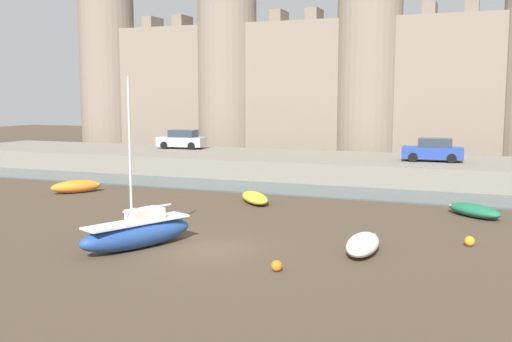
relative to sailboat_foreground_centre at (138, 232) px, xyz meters
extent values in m
plane|color=#4C3D2D|center=(2.57, 0.98, -0.66)|extent=(160.00, 160.00, 0.00)
cube|color=#47565B|center=(2.57, 16.33, -0.61)|extent=(80.00, 4.50, 0.10)
cube|color=gray|center=(2.57, 23.58, 0.10)|extent=(67.89, 10.00, 1.52)
cube|color=gray|center=(2.57, 34.57, 5.80)|extent=(55.89, 2.80, 12.92)
cylinder|color=gray|center=(-25.37, 34.57, 8.71)|extent=(5.76, 5.76, 18.73)
cylinder|color=gray|center=(-11.40, 34.57, 8.71)|extent=(5.76, 5.76, 18.73)
cylinder|color=gray|center=(2.57, 34.57, 8.71)|extent=(5.76, 5.76, 18.73)
cube|color=gray|center=(-19.71, 34.57, 12.81)|extent=(1.10, 2.52, 1.10)
cube|color=gray|center=(-16.28, 34.57, 12.81)|extent=(1.10, 2.52, 1.10)
cube|color=gray|center=(-6.00, 34.57, 12.81)|extent=(1.10, 2.52, 1.10)
cube|color=gray|center=(-2.57, 34.57, 12.81)|extent=(1.10, 2.52, 1.10)
cube|color=gray|center=(7.71, 34.57, 12.81)|extent=(1.10, 2.52, 1.10)
cube|color=gray|center=(11.14, 34.57, 12.81)|extent=(1.10, 2.52, 1.10)
ellipsoid|color=#234793|center=(-0.01, -0.02, -0.10)|extent=(3.18, 5.16, 1.12)
cube|color=silver|center=(-0.01, -0.02, 0.42)|extent=(2.76, 4.53, 0.08)
cube|color=silver|center=(0.14, 0.33, 0.68)|extent=(1.31, 1.63, 0.44)
cylinder|color=silver|center=(-0.11, -0.25, 3.29)|extent=(0.10, 0.10, 5.67)
cylinder|color=silver|center=(0.20, 0.45, 0.91)|extent=(0.99, 2.13, 0.08)
ellipsoid|color=orange|center=(-11.11, 10.45, -0.26)|extent=(2.77, 3.14, 0.79)
ellipsoid|color=gold|center=(-11.11, 10.45, -0.20)|extent=(2.24, 2.54, 0.43)
cube|color=beige|center=(-11.26, 10.27, -0.16)|extent=(0.85, 0.72, 0.06)
cube|color=beige|center=(-10.37, 11.42, -0.18)|extent=(0.64, 0.59, 0.08)
ellipsoid|color=#1E6B47|center=(12.37, 11.52, -0.34)|extent=(3.20, 3.05, 0.64)
ellipsoid|color=#339266|center=(12.37, 11.52, -0.28)|extent=(2.59, 2.46, 0.35)
cube|color=beige|center=(12.55, 11.36, -0.24)|extent=(0.85, 0.92, 0.06)
cube|color=beige|center=(11.44, 12.34, -0.26)|extent=(0.66, 0.70, 0.08)
ellipsoid|color=yellow|center=(0.62, 11.24, -0.37)|extent=(3.05, 3.61, 0.57)
ellipsoid|color=#F2F246|center=(0.62, 11.24, -0.31)|extent=(2.46, 2.93, 0.31)
cube|color=beige|center=(0.47, 11.45, -0.27)|extent=(0.98, 0.77, 0.06)
cube|color=beige|center=(1.41, 10.11, -0.29)|extent=(0.72, 0.62, 0.08)
ellipsoid|color=silver|center=(8.50, 2.56, -0.33)|extent=(1.39, 3.40, 0.66)
ellipsoid|color=white|center=(8.50, 2.56, -0.27)|extent=(1.09, 2.78, 0.37)
cube|color=beige|center=(8.51, 2.31, -0.23)|extent=(1.03, 0.26, 0.06)
cube|color=beige|center=(8.43, 3.86, -0.25)|extent=(0.68, 0.32, 0.08)
sphere|color=orange|center=(12.34, 5.11, -0.45)|extent=(0.41, 0.41, 0.41)
sphere|color=orange|center=(6.22, -1.03, -0.46)|extent=(0.39, 0.39, 0.39)
cube|color=#B2B5B7|center=(-11.83, 25.73, 1.46)|extent=(4.21, 1.98, 0.80)
cube|color=#2D3842|center=(-11.68, 25.74, 2.16)|extent=(2.35, 1.65, 0.64)
cylinder|color=black|center=(-13.04, 24.80, 1.18)|extent=(0.65, 0.22, 0.64)
cylinder|color=black|center=(-13.15, 26.49, 1.18)|extent=(0.65, 0.22, 0.64)
cylinder|color=black|center=(-10.50, 24.97, 1.18)|extent=(0.65, 0.22, 0.64)
cylinder|color=black|center=(-10.62, 26.66, 1.18)|extent=(0.65, 0.22, 0.64)
cube|color=#263F99|center=(9.31, 23.00, 1.46)|extent=(4.21, 1.98, 0.80)
cube|color=#2D3842|center=(9.46, 23.01, 2.16)|extent=(2.35, 1.65, 0.64)
cylinder|color=black|center=(8.10, 22.07, 1.18)|extent=(0.65, 0.22, 0.64)
cylinder|color=black|center=(7.98, 23.76, 1.18)|extent=(0.65, 0.22, 0.64)
cylinder|color=black|center=(10.64, 22.24, 1.18)|extent=(0.65, 0.22, 0.64)
cylinder|color=black|center=(10.52, 23.93, 1.18)|extent=(0.65, 0.22, 0.64)
camera|label=1|loc=(12.83, -20.06, 5.38)|focal=42.00mm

